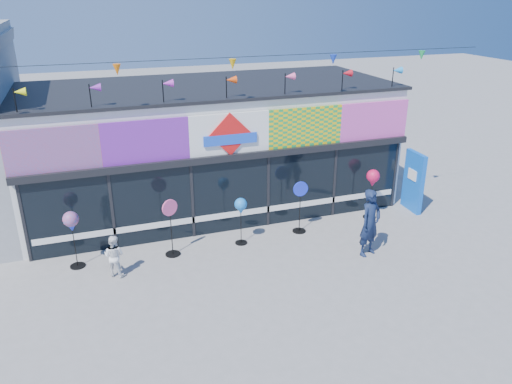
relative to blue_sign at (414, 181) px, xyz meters
name	(u,v)px	position (x,y,z in m)	size (l,w,h in m)	color
ground	(270,287)	(-6.23, -2.92, -1.02)	(80.00, 80.00, 0.00)	gray
kite_shop	(209,145)	(-6.23, 3.02, 1.03)	(16.00, 5.70, 5.31)	white
blue_sign	(414,181)	(0.00, 0.00, 0.00)	(0.21, 1.02, 2.03)	blue
spinner_0	(71,223)	(-10.81, -0.26, 0.28)	(0.41, 0.41, 1.62)	black
spinner_1	(171,226)	(-8.25, -0.46, -0.13)	(0.45, 0.43, 1.69)	black
spinner_2	(241,208)	(-6.21, -0.44, 0.13)	(0.36, 0.36, 1.44)	black
spinner_3	(300,206)	(-4.28, -0.29, -0.15)	(0.46, 0.42, 1.65)	black
spinner_4	(373,180)	(-1.67, -0.12, 0.32)	(0.42, 0.42, 1.67)	black
adult_man	(370,223)	(-3.02, -2.24, -0.05)	(0.71, 0.47, 1.94)	#14203F
child	(114,256)	(-9.86, -1.06, -0.45)	(0.56, 0.32, 1.14)	white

